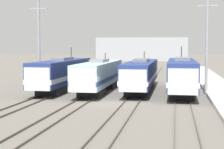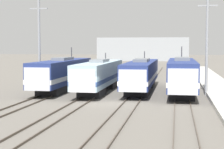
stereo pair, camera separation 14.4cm
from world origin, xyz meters
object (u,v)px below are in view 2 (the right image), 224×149
Objects in this scene: locomotive_far_left at (62,73)px; locomotive_center_right at (141,74)px; catenary_tower_left at (39,43)px; locomotive_center_left at (99,75)px; locomotive_far_right at (182,75)px; catenary_tower_right at (207,43)px.

locomotive_far_left is 9.84m from locomotive_center_right.
catenary_tower_left is at bearing -166.36° from locomotive_center_right.
locomotive_far_left is 1.58× the size of catenary_tower_left.
locomotive_center_left is 9.77m from locomotive_far_right.
locomotive_center_left is at bearing 6.83° from catenary_tower_left.
locomotive_far_left is at bearing 37.51° from catenary_tower_left.
locomotive_center_left is 1.52× the size of catenary_tower_left.
locomotive_far_left is 14.68m from locomotive_far_right.
locomotive_far_left is 17.82m from catenary_tower_right.
locomotive_center_right reaches higher than locomotive_center_left.
locomotive_far_right is 4.61m from catenary_tower_right.
locomotive_far_left reaches higher than locomotive_center_right.
catenary_tower_right is (19.57, 0.00, 0.00)m from catenary_tower_left.
catenary_tower_right reaches higher than locomotive_far_right.
locomotive_center_left is 8.13m from catenary_tower_left.
locomotive_far_right is at bearing 2.17° from catenary_tower_left.
locomotive_center_right is 1.10× the size of locomotive_far_right.
locomotive_far_left is 4.69m from catenary_tower_left.
catenary_tower_right is (2.69, -0.64, 3.69)m from locomotive_far_right.
catenary_tower_right is (7.57, -2.91, 3.82)m from locomotive_center_right.
locomotive_far_right is 17.29m from catenary_tower_left.
locomotive_far_left is at bearing 169.96° from locomotive_center_left.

